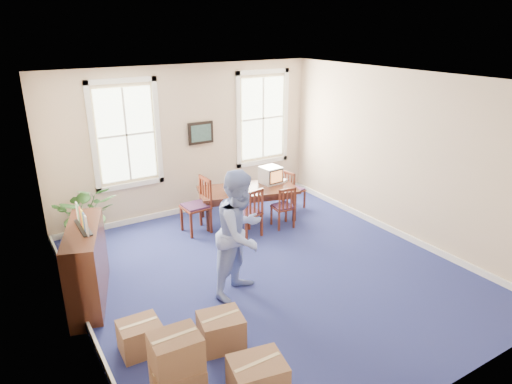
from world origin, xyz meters
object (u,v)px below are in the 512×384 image
man (241,234)px  credenza (86,262)px  cardboard_boxes (191,353)px  chair_near_left (248,212)px  potted_plant (87,214)px  crt_tv (271,175)px  conference_table (248,204)px

man → credenza: man is taller
cardboard_boxes → chair_near_left: bearing=50.2°
chair_near_left → potted_plant: bearing=-32.8°
cardboard_boxes → crt_tv: bearing=46.8°
credenza → potted_plant: (0.42, 1.85, -0.00)m
crt_tv → chair_near_left: (-1.03, -0.75, -0.38)m
conference_table → cardboard_boxes: (-3.00, -3.79, 0.09)m
crt_tv → credenza: 4.43m
crt_tv → man: man is taller
crt_tv → chair_near_left: bearing=-149.1°
chair_near_left → man: 2.07m
chair_near_left → man: (-1.11, -1.67, 0.49)m
chair_near_left → conference_table: bearing=-129.9°
conference_table → potted_plant: 3.23m
conference_table → man: 2.90m
potted_plant → conference_table: bearing=-9.3°
conference_table → credenza: 3.84m
crt_tv → chair_near_left: size_ratio=0.44×
chair_near_left → cardboard_boxes: bearing=41.2°
conference_table → crt_tv: crt_tv is taller
conference_table → man: size_ratio=1.03×
crt_tv → cardboard_boxes: 5.28m
credenza → potted_plant: same height
conference_table → potted_plant: (-3.17, 0.52, 0.28)m
conference_table → chair_near_left: size_ratio=2.03×
conference_table → crt_tv: size_ratio=4.67×
crt_tv → credenza: (-4.20, -1.38, -0.26)m
credenza → chair_near_left: bearing=29.0°
conference_table → credenza: bearing=-143.7°
conference_table → crt_tv: (0.61, 0.05, 0.53)m
crt_tv → cardboard_boxes: (-3.61, -3.84, -0.44)m
conference_table → cardboard_boxes: 4.84m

